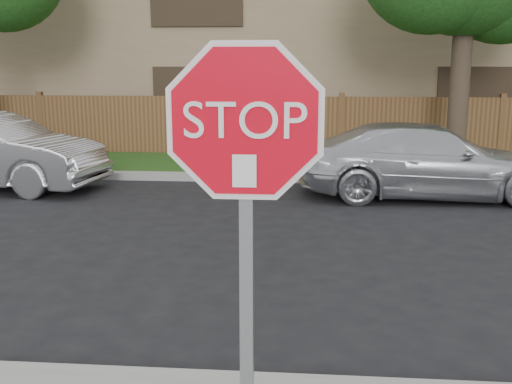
{
  "coord_description": "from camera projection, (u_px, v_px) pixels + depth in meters",
  "views": [
    {
      "loc": [
        -0.88,
        -4.18,
        2.4
      ],
      "look_at": [
        -1.16,
        -0.9,
        1.7
      ],
      "focal_mm": 42.0,
      "sensor_mm": 36.0,
      "label": 1
    }
  ],
  "objects": [
    {
      "name": "far_curb",
      "position": [
        348.0,
        179.0,
        12.42
      ],
      "size": [
        70.0,
        0.3,
        0.15
      ],
      "primitive_type": "cube",
      "color": "gray",
      "rests_on": "ground"
    },
    {
      "name": "grass_strip",
      "position": [
        344.0,
        167.0,
        14.04
      ],
      "size": [
        70.0,
        3.0,
        0.12
      ],
      "primitive_type": "cube",
      "color": "#1E4714",
      "rests_on": "ground"
    },
    {
      "name": "fence",
      "position": [
        341.0,
        128.0,
        15.44
      ],
      "size": [
        70.0,
        0.12,
        1.6
      ],
      "primitive_type": "cube",
      "color": "brown",
      "rests_on": "ground"
    },
    {
      "name": "apartment_building",
      "position": [
        334.0,
        31.0,
        20.33
      ],
      "size": [
        35.2,
        9.2,
        7.2
      ],
      "color": "#8E7658",
      "rests_on": "ground"
    },
    {
      "name": "stop_sign",
      "position": [
        245.0,
        191.0,
        2.77
      ],
      "size": [
        1.01,
        0.13,
        2.55
      ],
      "color": "gray",
      "rests_on": "sidewalk_near"
    },
    {
      "name": "sedan_right",
      "position": [
        427.0,
        161.0,
        10.96
      ],
      "size": [
        4.68,
        1.94,
        1.35
      ],
      "primitive_type": "imported",
      "rotation": [
        0.0,
        0.0,
        1.58
      ],
      "color": "silver",
      "rests_on": "ground"
    }
  ]
}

